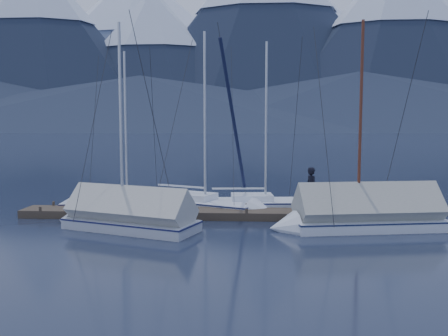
{
  "coord_description": "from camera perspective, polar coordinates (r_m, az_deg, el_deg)",
  "views": [
    {
      "loc": [
        1.22,
        -18.58,
        4.16
      ],
      "look_at": [
        0.0,
        2.0,
        2.2
      ],
      "focal_mm": 38.0,
      "sensor_mm": 36.0,
      "label": 1
    }
  ],
  "objects": [
    {
      "name": "dock",
      "position": [
        21.01,
        0.0,
        -5.69
      ],
      "size": [
        18.0,
        1.5,
        0.54
      ],
      "color": "#382D23",
      "rests_on": "ground"
    },
    {
      "name": "ground",
      "position": [
        19.08,
        -0.36,
        -7.17
      ],
      "size": [
        1000.0,
        1000.0,
        0.0
      ],
      "primitive_type": "plane",
      "color": "black",
      "rests_on": "ground"
    },
    {
      "name": "mountain_range",
      "position": [
        392.83,
        3.88,
        13.4
      ],
      "size": [
        877.0,
        584.0,
        150.5
      ],
      "color": "#475675",
      "rests_on": "ground"
    },
    {
      "name": "sailboat_covered_far",
      "position": [
        19.2,
        -12.38,
        -5.91
      ],
      "size": [
        6.5,
        3.89,
        8.76
      ],
      "color": "silver",
      "rests_on": "ground"
    },
    {
      "name": "sailboat_covered_near",
      "position": [
        19.41,
        15.4,
        -5.79
      ],
      "size": [
        7.15,
        3.33,
        8.96
      ],
      "color": "white",
      "rests_on": "ground"
    },
    {
      "name": "mooring_posts",
      "position": [
        21.0,
        -1.37,
        -5.02
      ],
      "size": [
        15.12,
        1.52,
        0.35
      ],
      "color": "#382D23",
      "rests_on": "ground"
    },
    {
      "name": "sailboat_open_left",
      "position": [
        23.5,
        -10.5,
        -4.49
      ],
      "size": [
        6.42,
        2.71,
        8.29
      ],
      "color": "silver",
      "rests_on": "ground"
    },
    {
      "name": "sailboat_open_mid",
      "position": [
        22.72,
        -1.2,
        -4.7
      ],
      "size": [
        7.2,
        4.67,
        9.27
      ],
      "color": "white",
      "rests_on": "ground"
    },
    {
      "name": "person",
      "position": [
        21.39,
        10.5,
        -2.4
      ],
      "size": [
        0.67,
        0.8,
        1.88
      ],
      "primitive_type": "imported",
      "rotation": [
        0.0,
        0.0,
        1.95
      ],
      "color": "black",
      "rests_on": "dock"
    },
    {
      "name": "sailboat_open_right",
      "position": [
        23.32,
        6.14,
        -4.49
      ],
      "size": [
        6.79,
        2.85,
        8.8
      ],
      "color": "white",
      "rests_on": "ground"
    }
  ]
}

